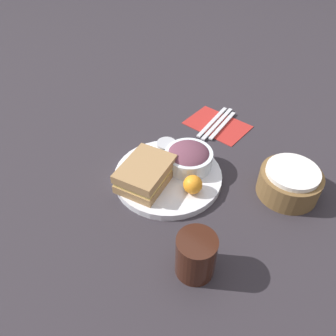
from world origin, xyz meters
TOP-DOWN VIEW (x-y plane):
  - ground_plane at (0.00, 0.00)m, footprint 4.00×4.00m
  - plate at (0.00, 0.00)m, footprint 0.28×0.28m
  - sandwich at (0.06, -0.02)m, footprint 0.16×0.13m
  - salad_bowl at (-0.06, 0.02)m, footprint 0.13×0.13m
  - dressing_cup at (-0.06, -0.06)m, footprint 0.05×0.05m
  - orange_wedge at (0.01, 0.09)m, footprint 0.05×0.05m
  - drink_glass at (0.17, 0.21)m, footprint 0.08×0.08m
  - bread_basket at (-0.16, 0.26)m, footprint 0.15×0.15m
  - napkin at (-0.29, -0.04)m, footprint 0.13×0.19m
  - fork at (-0.29, -0.05)m, footprint 0.19×0.04m
  - knife at (-0.29, -0.04)m, footprint 0.20×0.04m
  - spoon at (-0.29, -0.02)m, footprint 0.17×0.03m

SIDE VIEW (x-z plane):
  - ground_plane at x=0.00m, z-range 0.00..0.00m
  - napkin at x=-0.29m, z-range 0.00..0.00m
  - fork at x=-0.29m, z-range 0.00..0.01m
  - knife at x=-0.29m, z-range 0.00..0.01m
  - spoon at x=-0.29m, z-range 0.00..0.01m
  - plate at x=0.00m, z-range 0.00..0.02m
  - bread_basket at x=-0.16m, z-range 0.00..0.08m
  - dressing_cup at x=-0.06m, z-range 0.02..0.06m
  - orange_wedge at x=0.01m, z-range 0.02..0.07m
  - salad_bowl at x=-0.06m, z-range 0.02..0.08m
  - sandwich at x=0.06m, z-range 0.02..0.08m
  - drink_glass at x=0.17m, z-range 0.00..0.10m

